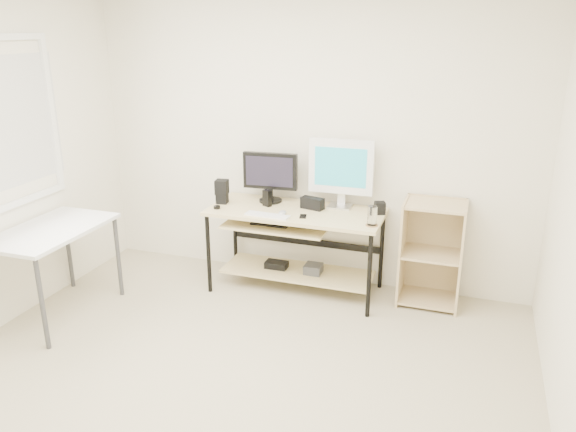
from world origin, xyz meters
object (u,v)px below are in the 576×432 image
Objects in this scene: audio_controller at (267,198)px; shelf_unit at (432,252)px; side_table at (52,238)px; white_imac at (341,169)px; desk at (293,233)px; black_monitor at (270,174)px.

shelf_unit is at bearing 29.81° from audio_controller.
white_imac is (2.02, 1.26, 0.43)m from side_table.
side_table is 1.67× the size of white_imac.
shelf_unit is at bearing 7.77° from desk.
white_imac reaches higher than shelf_unit.
side_table is at bearing -143.42° from black_monitor.
desk is 1.50× the size of side_table.
black_monitor is 0.64m from white_imac.
black_monitor reaches higher than side_table.
white_imac is at bearing 40.31° from audio_controller.
shelf_unit is at bearing -3.80° from white_imac.
desk is 1.67× the size of shelf_unit.
desk is 0.56m from black_monitor.
audio_controller is (-0.25, 0.02, 0.28)m from desk.
white_imac reaches higher than black_monitor.
audio_controller is (1.40, 1.08, 0.15)m from side_table.
side_table is at bearing -147.35° from desk.
side_table is (-1.65, -1.06, 0.13)m from desk.
white_imac reaches higher than audio_controller.
black_monitor is at bearing 41.26° from side_table.
desk and side_table have the same top height.
black_monitor reaches higher than audio_controller.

